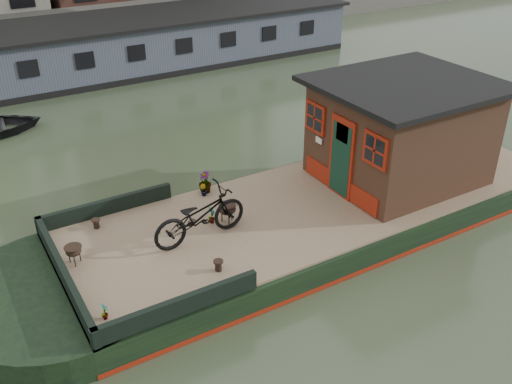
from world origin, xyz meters
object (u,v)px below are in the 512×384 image
brazier_front (227,213)px  brazier_rear (74,255)px  cabin (401,130)px  potted_plant_a (212,215)px  bicycle (200,216)px

brazier_front → brazier_rear: size_ratio=1.12×
cabin → potted_plant_a: (-4.88, 0.39, -1.03)m
cabin → brazier_rear: size_ratio=10.42×
bicycle → cabin: bearing=-94.1°
bicycle → brazier_front: 0.88m
cabin → bicycle: size_ratio=1.94×
cabin → potted_plant_a: cabin is taller
potted_plant_a → brazier_front: 0.34m
bicycle → brazier_rear: bicycle is taller
brazier_rear → potted_plant_a: bearing=-1.1°
brazier_front → cabin: bearing=-3.4°
potted_plant_a → brazier_front: bearing=-21.9°
potted_plant_a → brazier_front: (0.31, -0.13, 0.02)m
brazier_rear → bicycle: bearing=-10.6°
cabin → bicycle: (-5.34, -0.01, -0.69)m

